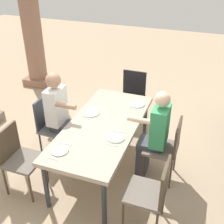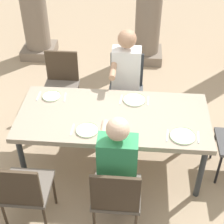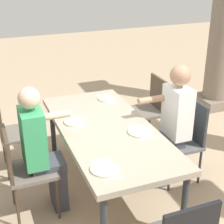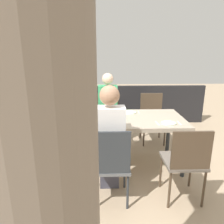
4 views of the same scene
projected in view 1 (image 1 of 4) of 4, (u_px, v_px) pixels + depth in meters
The scene contains 22 objects.
ground_plane at pixel (104, 166), 4.31m from camera, with size 16.00×16.00×0.00m, color tan.
dining_table at pixel (103, 128), 3.96m from camera, with size 2.01×0.91×0.74m.
chair_west_north at pixel (18, 155), 3.69m from camera, with size 0.44×0.44×0.92m.
chair_west_south at pixel (152, 191), 3.18m from camera, with size 0.44×0.44×0.91m.
chair_mid_north at pixel (51, 123), 4.38m from camera, with size 0.44×0.44×0.92m.
chair_mid_south at pixel (167, 146), 3.85m from camera, with size 0.44×0.44×0.92m.
chair_head_east at pixel (132, 94), 5.20m from camera, with size 0.44×0.44×0.91m.
diner_woman_green at pixel (154, 133), 3.82m from camera, with size 0.34×0.49×1.32m.
diner_man_white at pixel (60, 113), 4.22m from camera, with size 0.35×0.50×1.35m.
stone_column_far at pixel (30, 16), 6.06m from camera, with size 0.54×0.54×3.10m.
plate_0 at pixel (60, 151), 3.42m from camera, with size 0.21×0.21×0.02m.
fork_0 at pixel (53, 159), 3.31m from camera, with size 0.02×0.17×0.01m, color silver.
spoon_0 at pixel (66, 144), 3.55m from camera, with size 0.02×0.17×0.01m, color silver.
plate_1 at pixel (116, 138), 3.65m from camera, with size 0.23×0.23×0.02m.
fork_1 at pixel (112, 145), 3.53m from camera, with size 0.02×0.17×0.01m, color silver.
spoon_1 at pixel (119, 132), 3.78m from camera, with size 0.02×0.17×0.01m, color silver.
plate_2 at pixel (90, 113), 4.18m from camera, with size 0.26×0.26×0.02m.
fork_2 at pixel (86, 118), 4.06m from camera, with size 0.02×0.17×0.01m, color silver.
spoon_2 at pixel (95, 108), 4.30m from camera, with size 0.02×0.17×0.01m, color silver.
plate_3 at pixel (137, 104), 4.41m from camera, with size 0.26×0.26×0.02m.
fork_3 at pixel (134, 109), 4.29m from camera, with size 0.02×0.17×0.01m, color silver.
spoon_3 at pixel (139, 100), 4.53m from camera, with size 0.02×0.17×0.01m, color silver.
Camera 1 is at (-3.05, -1.24, 2.89)m, focal length 46.61 mm.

